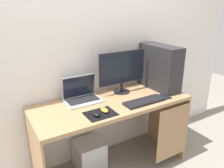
# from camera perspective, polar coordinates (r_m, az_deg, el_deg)

# --- Properties ---
(ground_plane) EXTENTS (8.00, 8.00, 0.00)m
(ground_plane) POSITION_cam_1_polar(r_m,az_deg,el_deg) (2.57, -0.00, -20.46)
(ground_plane) COLOR gray
(wall_back) EXTENTS (4.00, 0.05, 2.60)m
(wall_back) POSITION_cam_1_polar(r_m,az_deg,el_deg) (2.30, -4.52, 10.71)
(wall_back) COLOR silver
(wall_back) RESTS_ON ground_plane
(desk) EXTENTS (1.53, 0.62, 0.78)m
(desk) POSITION_cam_1_polar(r_m,az_deg,el_deg) (2.22, 0.60, -8.13)
(desk) COLOR #A37A51
(desk) RESTS_ON ground_plane
(pc_tower) EXTENTS (0.20, 0.49, 0.48)m
(pc_tower) POSITION_cam_1_polar(r_m,az_deg,el_deg) (2.47, 12.16, 4.22)
(pc_tower) COLOR #232326
(pc_tower) RESTS_ON desk
(monitor) EXTENTS (0.54, 0.17, 0.44)m
(monitor) POSITION_cam_1_polar(r_m,az_deg,el_deg) (2.29, 2.64, 3.53)
(monitor) COLOR black
(monitor) RESTS_ON desk
(laptop) EXTENTS (0.35, 0.24, 0.24)m
(laptop) POSITION_cam_1_polar(r_m,az_deg,el_deg) (2.18, -7.71, -3.01)
(laptop) COLOR #9EA3A8
(laptop) RESTS_ON desk
(keyboard) EXTENTS (0.42, 0.14, 0.02)m
(keyboard) POSITION_cam_1_polar(r_m,az_deg,el_deg) (2.15, 8.35, -4.43)
(keyboard) COLOR black
(keyboard) RESTS_ON desk
(mousepad) EXTENTS (0.26, 0.20, 0.00)m
(mousepad) POSITION_cam_1_polar(r_m,az_deg,el_deg) (1.92, -2.98, -7.63)
(mousepad) COLOR black
(mousepad) RESTS_ON desk
(mouse_left) EXTENTS (0.06, 0.10, 0.03)m
(mouse_left) POSITION_cam_1_polar(r_m,az_deg,el_deg) (1.94, -1.95, -6.69)
(mouse_left) COLOR orange
(mouse_left) RESTS_ON mousepad
(mouse_right) EXTENTS (0.06, 0.10, 0.03)m
(mouse_right) POSITION_cam_1_polar(r_m,az_deg,el_deg) (1.88, -4.13, -7.64)
(mouse_right) COLOR black
(mouse_right) RESTS_ON mousepad
(cell_phone) EXTENTS (0.07, 0.13, 0.01)m
(cell_phone) POSITION_cam_1_polar(r_m,az_deg,el_deg) (2.31, 13.40, -3.14)
(cell_phone) COLOR black
(cell_phone) RESTS_ON desk
(subwoofer) EXTENTS (0.29, 0.29, 0.29)m
(subwoofer) POSITION_cam_1_polar(r_m,az_deg,el_deg) (2.52, -5.85, -17.36)
(subwoofer) COLOR silver
(subwoofer) RESTS_ON ground_plane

